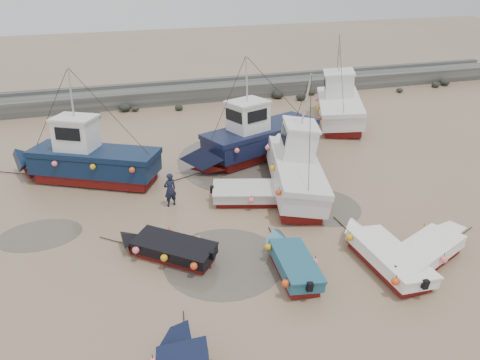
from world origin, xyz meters
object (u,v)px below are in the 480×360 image
(dinghy_6, at_px, (383,253))
(cabin_boat_3, at_px, (340,103))
(dinghy_2, at_px, (291,259))
(cabin_boat_1, at_px, (292,166))
(person, at_px, (171,205))
(cabin_boat_0, at_px, (84,158))
(cabin_boat_2, at_px, (254,137))
(dinghy_5, at_px, (258,192))
(dinghy_3, at_px, (428,250))
(dinghy_4, at_px, (167,246))

(dinghy_6, relative_size, cabin_boat_3, 0.64)
(dinghy_2, distance_m, dinghy_6, 3.86)
(cabin_boat_1, xyz_separation_m, person, (-6.49, -0.04, -1.35))
(cabin_boat_0, height_order, cabin_boat_3, same)
(cabin_boat_2, bearing_deg, dinghy_6, 168.77)
(dinghy_5, bearing_deg, dinghy_2, 10.46)
(cabin_boat_3, xyz_separation_m, person, (-14.00, -9.32, -1.34))
(dinghy_2, relative_size, dinghy_6, 0.83)
(dinghy_5, distance_m, dinghy_6, 7.25)
(dinghy_5, relative_size, cabin_boat_3, 0.62)
(dinghy_3, xyz_separation_m, dinghy_4, (-10.36, 3.26, 0.01))
(dinghy_2, height_order, dinghy_3, same)
(dinghy_5, bearing_deg, cabin_boat_0, -104.82)
(dinghy_6, bearing_deg, dinghy_4, 156.49)
(dinghy_5, bearing_deg, cabin_boat_3, 151.50)
(dinghy_2, xyz_separation_m, cabin_boat_1, (2.61, 6.69, 0.78))
(cabin_boat_1, bearing_deg, person, -166.15)
(person, bearing_deg, dinghy_5, 151.24)
(cabin_boat_1, bearing_deg, cabin_boat_3, 64.51)
(cabin_boat_0, height_order, person, cabin_boat_0)
(dinghy_2, xyz_separation_m, cabin_boat_3, (10.12, 15.96, 0.78))
(cabin_boat_1, xyz_separation_m, cabin_boat_2, (-0.67, 4.54, -0.02))
(dinghy_2, height_order, cabin_boat_1, cabin_boat_1)
(dinghy_3, relative_size, cabin_boat_1, 0.62)
(dinghy_3, distance_m, dinghy_5, 8.57)
(cabin_boat_2, height_order, cabin_boat_3, same)
(dinghy_2, height_order, cabin_boat_2, cabin_boat_2)
(dinghy_2, relative_size, cabin_boat_2, 0.51)
(dinghy_4, distance_m, dinghy_6, 8.96)
(dinghy_5, relative_size, cabin_boat_2, 0.59)
(dinghy_5, relative_size, cabin_boat_0, 0.64)
(dinghy_3, distance_m, cabin_boat_1, 8.25)
(dinghy_4, height_order, cabin_boat_3, cabin_boat_3)
(dinghy_2, xyz_separation_m, person, (-3.88, 6.65, -0.56))
(dinghy_2, relative_size, cabin_boat_0, 0.55)
(dinghy_5, bearing_deg, person, -84.96)
(dinghy_3, relative_size, cabin_boat_2, 0.60)
(cabin_boat_0, xyz_separation_m, cabin_boat_3, (18.13, 5.19, -0.00))
(cabin_boat_2, bearing_deg, dinghy_3, 176.96)
(cabin_boat_2, bearing_deg, cabin_boat_0, 72.34)
(dinghy_2, xyz_separation_m, dinghy_4, (-4.65, 2.34, -0.01))
(cabin_boat_3, bearing_deg, dinghy_6, -89.08)
(cabin_boat_0, relative_size, cabin_boat_2, 0.92)
(cabin_boat_1, bearing_deg, dinghy_4, -135.61)
(dinghy_3, distance_m, dinghy_6, 1.92)
(dinghy_3, xyz_separation_m, dinghy_5, (-5.23, 6.79, 0.00))
(cabin_boat_1, distance_m, person, 6.63)
(dinghy_3, distance_m, cabin_boat_2, 12.74)
(cabin_boat_0, distance_m, cabin_boat_2, 9.97)
(cabin_boat_0, bearing_deg, person, -108.74)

